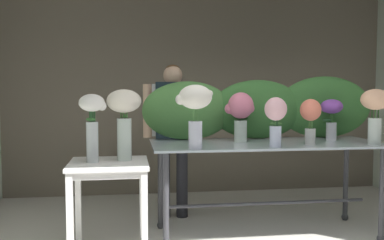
{
  "coord_description": "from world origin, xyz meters",
  "views": [
    {
      "loc": [
        -0.89,
        -2.37,
        1.35
      ],
      "look_at": [
        -0.36,
        1.34,
        1.09
      ],
      "focal_mm": 41.13,
      "sensor_mm": 36.0,
      "label": 1
    }
  ],
  "objects_px": {
    "side_table_white": "(109,174)",
    "vase_ivory_anemones": "(195,105)",
    "vase_cream_lisianthus_tall": "(124,113)",
    "display_table_glass": "(266,156)",
    "vase_white_roses_tall": "(92,120)",
    "vase_peach_dahlias": "(375,108)",
    "vase_violet_lilies": "(331,113)",
    "vase_blush_carnations": "(276,116)",
    "vase_coral_peonies": "(310,115)",
    "florist": "(173,123)",
    "vase_rosy_roses": "(241,111)"
  },
  "relations": [
    {
      "from": "display_table_glass",
      "to": "florist",
      "type": "height_order",
      "value": "florist"
    },
    {
      "from": "display_table_glass",
      "to": "vase_white_roses_tall",
      "type": "height_order",
      "value": "vase_white_roses_tall"
    },
    {
      "from": "display_table_glass",
      "to": "vase_cream_lisianthus_tall",
      "type": "xyz_separation_m",
      "value": [
        -1.29,
        -0.13,
        0.41
      ]
    },
    {
      "from": "vase_coral_peonies",
      "to": "side_table_white",
      "type": "bearing_deg",
      "value": 179.55
    },
    {
      "from": "vase_peach_dahlias",
      "to": "side_table_white",
      "type": "bearing_deg",
      "value": 177.73
    },
    {
      "from": "side_table_white",
      "to": "vase_ivory_anemones",
      "type": "height_order",
      "value": "vase_ivory_anemones"
    },
    {
      "from": "florist",
      "to": "vase_rosy_roses",
      "type": "xyz_separation_m",
      "value": [
        0.57,
        -0.6,
        0.15
      ]
    },
    {
      "from": "vase_coral_peonies",
      "to": "vase_cream_lisianthus_tall",
      "type": "bearing_deg",
      "value": 177.25
    },
    {
      "from": "vase_rosy_roses",
      "to": "vase_cream_lisianthus_tall",
      "type": "height_order",
      "value": "vase_cream_lisianthus_tall"
    },
    {
      "from": "vase_blush_carnations",
      "to": "vase_cream_lisianthus_tall",
      "type": "distance_m",
      "value": 1.28
    },
    {
      "from": "florist",
      "to": "vase_cream_lisianthus_tall",
      "type": "distance_m",
      "value": 0.96
    },
    {
      "from": "display_table_glass",
      "to": "vase_coral_peonies",
      "type": "distance_m",
      "value": 0.55
    },
    {
      "from": "display_table_glass",
      "to": "vase_ivory_anemones",
      "type": "xyz_separation_m",
      "value": [
        -0.72,
        -0.34,
        0.49
      ]
    },
    {
      "from": "vase_peach_dahlias",
      "to": "vase_blush_carnations",
      "type": "bearing_deg",
      "value": -177.75
    },
    {
      "from": "florist",
      "to": "vase_blush_carnations",
      "type": "bearing_deg",
      "value": -52.36
    },
    {
      "from": "vase_ivory_anemones",
      "to": "vase_cream_lisianthus_tall",
      "type": "xyz_separation_m",
      "value": [
        -0.57,
        0.22,
        -0.07
      ]
    },
    {
      "from": "vase_blush_carnations",
      "to": "side_table_white",
      "type": "bearing_deg",
      "value": 174.77
    },
    {
      "from": "vase_cream_lisianthus_tall",
      "to": "vase_blush_carnations",
      "type": "bearing_deg",
      "value": -8.62
    },
    {
      "from": "vase_rosy_roses",
      "to": "vase_ivory_anemones",
      "type": "distance_m",
      "value": 0.65
    },
    {
      "from": "vase_violet_lilies",
      "to": "vase_cream_lisianthus_tall",
      "type": "xyz_separation_m",
      "value": [
        -1.94,
        -0.2,
        0.02
      ]
    },
    {
      "from": "florist",
      "to": "vase_ivory_anemones",
      "type": "distance_m",
      "value": 1.05
    },
    {
      "from": "side_table_white",
      "to": "vase_violet_lilies",
      "type": "bearing_deg",
      "value": 7.14
    },
    {
      "from": "vase_cream_lisianthus_tall",
      "to": "vase_violet_lilies",
      "type": "bearing_deg",
      "value": 5.75
    },
    {
      "from": "side_table_white",
      "to": "vase_coral_peonies",
      "type": "distance_m",
      "value": 1.81
    },
    {
      "from": "vase_peach_dahlias",
      "to": "vase_cream_lisianthus_tall",
      "type": "xyz_separation_m",
      "value": [
        -2.18,
        0.16,
        -0.04
      ]
    },
    {
      "from": "display_table_glass",
      "to": "vase_coral_peonies",
      "type": "xyz_separation_m",
      "value": [
        0.33,
        -0.21,
        0.39
      ]
    },
    {
      "from": "side_table_white",
      "to": "vase_rosy_roses",
      "type": "bearing_deg",
      "value": 12.73
    },
    {
      "from": "side_table_white",
      "to": "vase_cream_lisianthus_tall",
      "type": "distance_m",
      "value": 0.52
    },
    {
      "from": "vase_white_roses_tall",
      "to": "vase_ivory_anemones",
      "type": "bearing_deg",
      "value": -10.35
    },
    {
      "from": "vase_peach_dahlias",
      "to": "vase_coral_peonies",
      "type": "xyz_separation_m",
      "value": [
        -0.56,
        0.08,
        -0.07
      ]
    },
    {
      "from": "vase_violet_lilies",
      "to": "vase_blush_carnations",
      "type": "height_order",
      "value": "vase_blush_carnations"
    },
    {
      "from": "side_table_white",
      "to": "florist",
      "type": "distance_m",
      "value": 1.13
    },
    {
      "from": "vase_peach_dahlias",
      "to": "vase_white_roses_tall",
      "type": "relative_size",
      "value": 0.87
    },
    {
      "from": "vase_coral_peonies",
      "to": "vase_cream_lisianthus_tall",
      "type": "height_order",
      "value": "vase_cream_lisianthus_tall"
    },
    {
      "from": "vase_coral_peonies",
      "to": "vase_ivory_anemones",
      "type": "xyz_separation_m",
      "value": [
        -1.04,
        -0.14,
        0.1
      ]
    },
    {
      "from": "vase_peach_dahlias",
      "to": "vase_violet_lilies",
      "type": "distance_m",
      "value": 0.43
    },
    {
      "from": "vase_blush_carnations",
      "to": "vase_white_roses_tall",
      "type": "relative_size",
      "value": 0.75
    },
    {
      "from": "vase_coral_peonies",
      "to": "vase_white_roses_tall",
      "type": "bearing_deg",
      "value": 179.59
    },
    {
      "from": "display_table_glass",
      "to": "vase_white_roses_tall",
      "type": "distance_m",
      "value": 1.6
    },
    {
      "from": "vase_rosy_roses",
      "to": "vase_white_roses_tall",
      "type": "distance_m",
      "value": 1.34
    },
    {
      "from": "vase_ivory_anemones",
      "to": "vase_white_roses_tall",
      "type": "distance_m",
      "value": 0.85
    },
    {
      "from": "vase_ivory_anemones",
      "to": "vase_white_roses_tall",
      "type": "xyz_separation_m",
      "value": [
        -0.83,
        0.15,
        -0.12
      ]
    },
    {
      "from": "display_table_glass",
      "to": "vase_violet_lilies",
      "type": "relative_size",
      "value": 5.38
    },
    {
      "from": "side_table_white",
      "to": "vase_blush_carnations",
      "type": "height_order",
      "value": "vase_blush_carnations"
    },
    {
      "from": "florist",
      "to": "vase_cream_lisianthus_tall",
      "type": "height_order",
      "value": "florist"
    },
    {
      "from": "vase_rosy_roses",
      "to": "side_table_white",
      "type": "bearing_deg",
      "value": -167.27
    },
    {
      "from": "vase_violet_lilies",
      "to": "vase_coral_peonies",
      "type": "height_order",
      "value": "vase_coral_peonies"
    },
    {
      "from": "florist",
      "to": "vase_white_roses_tall",
      "type": "relative_size",
      "value": 2.85
    },
    {
      "from": "vase_rosy_roses",
      "to": "vase_white_roses_tall",
      "type": "height_order",
      "value": "vase_rosy_roses"
    },
    {
      "from": "vase_coral_peonies",
      "to": "vase_blush_carnations",
      "type": "height_order",
      "value": "vase_blush_carnations"
    }
  ]
}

